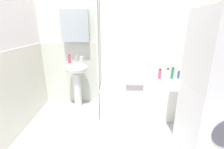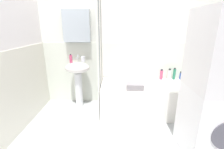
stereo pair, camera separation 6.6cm
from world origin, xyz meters
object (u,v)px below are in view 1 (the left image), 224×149
towel_folded (135,86)px  washer_dryer_stack (218,88)px  toothbrush_cup (82,59)px  conditioner_bottle (179,75)px  soap_dispenser (70,59)px  bathtub (145,98)px  sink (77,75)px  lotion_bottle (160,74)px  body_wash_bottle (173,74)px  shampoo_bottle (168,74)px

towel_folded → washer_dryer_stack: washer_dryer_stack is taller
toothbrush_cup → conditioner_bottle: (1.83, 0.06, -0.32)m
soap_dispenser → conditioner_bottle: 2.07m
toothbrush_cup → bathtub: size_ratio=0.07×
conditioner_bottle → towel_folded: conditioner_bottle is taller
sink → washer_dryer_stack: washer_dryer_stack is taller
bathtub → towel_folded: bearing=-136.5°
lotion_bottle → washer_dryer_stack: size_ratio=0.12×
sink → lotion_bottle: size_ratio=4.43×
soap_dispenser → toothbrush_cup: 0.22m
toothbrush_cup → washer_dryer_stack: (1.72, -1.19, -0.08)m
sink → lotion_bottle: 1.57m
body_wash_bottle → towel_folded: (-0.79, -0.49, -0.06)m
sink → body_wash_bottle: sink is taller
conditioner_bottle → lotion_bottle: bearing=-177.2°
toothbrush_cup → lotion_bottle: 1.49m
soap_dispenser → toothbrush_cup: bearing=18.1°
conditioner_bottle → body_wash_bottle: size_ratio=0.67×
washer_dryer_stack → lotion_bottle: bearing=102.2°
conditioner_bottle → towel_folded: bearing=-151.0°
toothbrush_cup → body_wash_bottle: size_ratio=0.46×
washer_dryer_stack → shampoo_bottle: bearing=94.9°
toothbrush_cup → shampoo_bottle: bearing=2.5°
shampoo_bottle → washer_dryer_stack: washer_dryer_stack is taller
bathtub → conditioner_bottle: 0.82m
conditioner_bottle → sink: bearing=-176.7°
bathtub → body_wash_bottle: size_ratio=7.01×
toothbrush_cup → bathtub: bearing=-11.6°
soap_dispenser → washer_dryer_stack: size_ratio=0.10×
sink → body_wash_bottle: (1.80, 0.09, 0.00)m
body_wash_bottle → lotion_bottle: size_ratio=1.14×
shampoo_bottle → washer_dryer_stack: size_ratio=0.12×
lotion_bottle → towel_folded: size_ratio=0.73×
bathtub → shampoo_bottle: shampoo_bottle is taller
conditioner_bottle → body_wash_bottle: body_wash_bottle is taller
body_wash_bottle → lotion_bottle: body_wash_bottle is taller
soap_dispenser → shampoo_bottle: bearing=4.3°
sink → bathtub: size_ratio=0.55×
sink → toothbrush_cup: toothbrush_cup is taller
conditioner_bottle → washer_dryer_stack: (-0.10, -1.25, 0.24)m
lotion_bottle → body_wash_bottle: bearing=0.1°
conditioner_bottle → lotion_bottle: 0.37m
sink → towel_folded: sink is taller
soap_dispenser → sink: bearing=6.8°
body_wash_bottle → washer_dryer_stack: (0.03, -1.23, 0.20)m
soap_dispenser → bathtub: (1.35, -0.17, -0.67)m
sink → bathtub: bearing=-8.2°
soap_dispenser → lotion_bottle: soap_dispenser is taller
shampoo_bottle → washer_dryer_stack: (0.11, -1.26, 0.22)m
conditioner_bottle → bathtub: bearing=-157.1°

